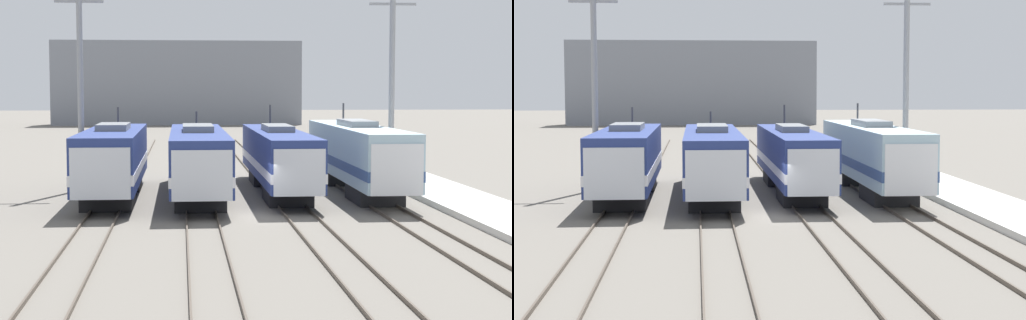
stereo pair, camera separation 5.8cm
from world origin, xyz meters
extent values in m
plane|color=#666059|center=(0.00, 0.00, 0.00)|extent=(400.00, 400.00, 0.00)
cube|color=#4C4238|center=(-7.77, 0.00, 0.07)|extent=(0.07, 120.00, 0.15)
cube|color=#4C4238|center=(-6.33, 0.00, 0.07)|extent=(0.07, 120.00, 0.15)
cube|color=#4C4238|center=(-3.07, 0.00, 0.07)|extent=(0.07, 120.00, 0.15)
cube|color=#4C4238|center=(-1.63, 0.00, 0.07)|extent=(0.07, 120.00, 0.15)
cube|color=#4C4238|center=(1.63, 0.00, 0.07)|extent=(0.07, 120.00, 0.15)
cube|color=#4C4238|center=(3.07, 0.00, 0.07)|extent=(0.07, 120.00, 0.15)
cube|color=#4C4238|center=(6.33, 0.00, 0.07)|extent=(0.07, 120.00, 0.15)
cube|color=#4C4238|center=(7.77, 0.00, 0.07)|extent=(0.07, 120.00, 0.15)
cube|color=black|center=(-7.05, 3.58, 0.47)|extent=(2.59, 3.61, 0.95)
cube|color=black|center=(-7.05, 11.79, 0.47)|extent=(2.59, 3.61, 0.95)
cube|color=navy|center=(-7.05, 7.69, 2.38)|extent=(3.04, 16.43, 2.86)
cube|color=silver|center=(-7.05, 7.69, 1.81)|extent=(3.08, 16.47, 0.52)
cube|color=silver|center=(-7.05, 0.46, 2.17)|extent=(2.80, 2.17, 2.43)
cube|color=black|center=(-7.05, -0.54, 2.70)|extent=(2.38, 0.08, 0.68)
cube|color=slate|center=(-7.05, 7.69, 3.99)|extent=(1.67, 4.11, 0.35)
cylinder|color=#38383D|center=(-7.05, 11.30, 4.40)|extent=(0.12, 0.12, 1.19)
cube|color=black|center=(-2.35, 3.15, 0.47)|extent=(2.59, 4.05, 0.95)
cube|color=black|center=(-2.35, 12.35, 0.47)|extent=(2.59, 4.05, 0.95)
cube|color=navy|center=(-2.35, 7.75, 2.34)|extent=(3.05, 18.40, 2.77)
cube|color=silver|center=(-2.35, 7.75, 1.78)|extent=(3.09, 18.44, 0.50)
cube|color=silver|center=(-2.35, -0.60, 2.13)|extent=(2.80, 1.91, 2.36)
cube|color=black|center=(-2.35, -1.47, 2.65)|extent=(2.38, 0.08, 0.66)
cube|color=slate|center=(-2.35, 7.75, 3.90)|extent=(1.68, 4.60, 0.35)
cylinder|color=#38383D|center=(-2.35, 11.80, 4.22)|extent=(0.12, 0.12, 1.00)
cube|color=black|center=(2.35, 4.63, 0.47)|extent=(2.31, 4.14, 0.95)
cube|color=black|center=(2.35, 14.04, 0.47)|extent=(2.31, 4.14, 0.95)
cube|color=navy|center=(2.35, 9.34, 2.29)|extent=(2.72, 18.81, 2.68)
cube|color=silver|center=(2.35, 9.34, 1.75)|extent=(2.76, 18.85, 0.48)
cube|color=silver|center=(2.35, 0.97, 2.09)|extent=(2.50, 2.28, 2.28)
cube|color=black|center=(2.35, -0.09, 2.59)|extent=(2.13, 0.08, 0.64)
cube|color=slate|center=(2.35, 9.34, 3.81)|extent=(1.50, 4.70, 0.35)
cylinder|color=#38383D|center=(2.35, 13.48, 4.35)|extent=(0.12, 0.12, 1.45)
cube|color=#232326|center=(7.05, 4.47, 0.47)|extent=(2.38, 4.20, 0.95)
cube|color=#232326|center=(7.05, 14.01, 0.47)|extent=(2.38, 4.20, 0.95)
cube|color=#9EBCCC|center=(7.05, 9.24, 2.43)|extent=(2.81, 19.08, 2.95)
cube|color=navy|center=(7.05, 9.24, 1.84)|extent=(2.85, 19.12, 0.53)
cube|color=silver|center=(7.05, 0.69, 2.21)|extent=(2.58, 2.18, 2.51)
cube|color=black|center=(7.05, -0.32, 2.76)|extent=(2.19, 0.08, 0.70)
cube|color=gray|center=(7.05, 9.24, 4.08)|extent=(1.54, 4.77, 0.35)
cylinder|color=#38383D|center=(7.05, 13.44, 4.54)|extent=(0.12, 0.12, 1.27)
cylinder|color=gray|center=(-9.26, 11.47, 6.40)|extent=(0.35, 0.35, 12.79)
cube|color=gray|center=(-9.26, 11.47, 11.26)|extent=(2.89, 0.16, 0.16)
cylinder|color=gray|center=(9.68, 11.47, 6.40)|extent=(0.35, 0.35, 12.79)
cube|color=gray|center=(9.68, 11.47, 11.26)|extent=(2.89, 0.16, 0.16)
cube|color=beige|center=(11.61, 0.00, 0.16)|extent=(4.00, 120.00, 0.33)
cube|color=gray|center=(-3.81, 105.36, 6.99)|extent=(41.34, 8.17, 13.97)
camera|label=1|loc=(-3.30, -40.45, 6.12)|focal=60.00mm
camera|label=2|loc=(-3.24, -40.45, 6.12)|focal=60.00mm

